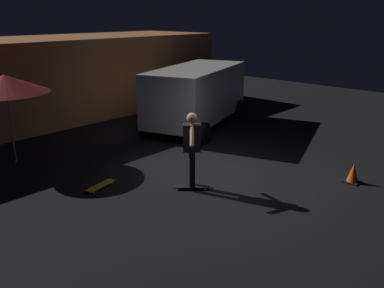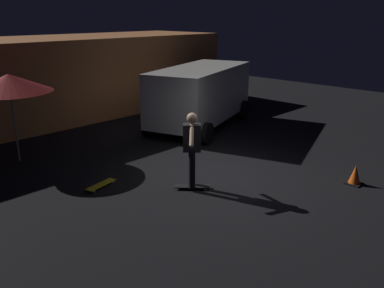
{
  "view_description": "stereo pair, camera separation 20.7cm",
  "coord_description": "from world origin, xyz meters",
  "px_view_note": "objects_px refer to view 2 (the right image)",
  "views": [
    {
      "loc": [
        -6.93,
        -5.63,
        3.72
      ],
      "look_at": [
        -0.87,
        -0.06,
        1.05
      ],
      "focal_mm": 37.62,
      "sensor_mm": 36.0,
      "label": 1
    },
    {
      "loc": [
        -6.78,
        -5.78,
        3.72
      ],
      "look_at": [
        -0.87,
        -0.06,
        1.05
      ],
      "focal_mm": 37.62,
      "sensor_mm": 36.0,
      "label": 2
    }
  ],
  "objects_px": {
    "skateboard_ridden": "(192,186)",
    "parked_van": "(201,93)",
    "skateboard_spare": "(101,185)",
    "skater": "(192,145)",
    "traffic_cone": "(355,175)",
    "patio_umbrella": "(9,83)"
  },
  "relations": [
    {
      "from": "skateboard_ridden",
      "to": "traffic_cone",
      "type": "height_order",
      "value": "traffic_cone"
    },
    {
      "from": "parked_van",
      "to": "traffic_cone",
      "type": "height_order",
      "value": "parked_van"
    },
    {
      "from": "parked_van",
      "to": "skater",
      "type": "height_order",
      "value": "parked_van"
    },
    {
      "from": "parked_van",
      "to": "traffic_cone",
      "type": "distance_m",
      "value": 6.13
    },
    {
      "from": "parked_van",
      "to": "skateboard_ridden",
      "type": "relative_size",
      "value": 6.98
    },
    {
      "from": "skateboard_spare",
      "to": "traffic_cone",
      "type": "height_order",
      "value": "traffic_cone"
    },
    {
      "from": "skateboard_ridden",
      "to": "skater",
      "type": "relative_size",
      "value": 0.43
    },
    {
      "from": "parked_van",
      "to": "skater",
      "type": "bearing_deg",
      "value": -139.16
    },
    {
      "from": "patio_umbrella",
      "to": "traffic_cone",
      "type": "relative_size",
      "value": 5.0
    },
    {
      "from": "parked_van",
      "to": "skateboard_spare",
      "type": "relative_size",
      "value": 6.17
    },
    {
      "from": "patio_umbrella",
      "to": "skater",
      "type": "xyz_separation_m",
      "value": [
        1.9,
        -4.52,
        -1.04
      ]
    },
    {
      "from": "skateboard_ridden",
      "to": "parked_van",
      "type": "bearing_deg",
      "value": 40.84
    },
    {
      "from": "skateboard_ridden",
      "to": "skater",
      "type": "xyz_separation_m",
      "value": [
        0.0,
        0.0,
        0.98
      ]
    },
    {
      "from": "patio_umbrella",
      "to": "skateboard_spare",
      "type": "height_order",
      "value": "patio_umbrella"
    },
    {
      "from": "traffic_cone",
      "to": "skateboard_ridden",
      "type": "bearing_deg",
      "value": 138.17
    },
    {
      "from": "skateboard_spare",
      "to": "parked_van",
      "type": "bearing_deg",
      "value": 19.66
    },
    {
      "from": "patio_umbrella",
      "to": "traffic_cone",
      "type": "bearing_deg",
      "value": -56.28
    },
    {
      "from": "patio_umbrella",
      "to": "skater",
      "type": "relative_size",
      "value": 1.38
    },
    {
      "from": "traffic_cone",
      "to": "parked_van",
      "type": "bearing_deg",
      "value": 78.49
    },
    {
      "from": "traffic_cone",
      "to": "skateboard_spare",
      "type": "bearing_deg",
      "value": 135.79
    },
    {
      "from": "skater",
      "to": "parked_van",
      "type": "bearing_deg",
      "value": 40.84
    },
    {
      "from": "skateboard_spare",
      "to": "traffic_cone",
      "type": "bearing_deg",
      "value": -44.21
    }
  ]
}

